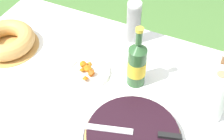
# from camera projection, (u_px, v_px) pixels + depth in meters

# --- Properties ---
(garden_table) EXTENTS (1.43, 0.96, 0.75)m
(garden_table) POSITION_uv_depth(u_px,v_px,m) (91.00, 95.00, 1.52)
(garden_table) COLOR brown
(garden_table) RESTS_ON ground_plane
(tablecloth) EXTENTS (1.44, 0.97, 0.10)m
(tablecloth) POSITION_uv_depth(u_px,v_px,m) (90.00, 86.00, 1.47)
(tablecloth) COLOR white
(tablecloth) RESTS_ON garden_table
(berry_tart) EXTENTS (0.40, 0.40, 0.06)m
(berry_tart) POSITION_uv_depth(u_px,v_px,m) (133.00, 137.00, 1.23)
(berry_tart) COLOR #38383D
(berry_tart) RESTS_ON tablecloth
(serving_knife) EXTENTS (0.37, 0.13, 0.01)m
(serving_knife) POSITION_uv_depth(u_px,v_px,m) (141.00, 133.00, 1.20)
(serving_knife) COLOR silver
(serving_knife) RESTS_ON berry_tart
(bundt_cake) EXTENTS (0.32, 0.32, 0.09)m
(bundt_cake) POSITION_uv_depth(u_px,v_px,m) (6.00, 40.00, 1.61)
(bundt_cake) COLOR tan
(bundt_cake) RESTS_ON tablecloth
(cup_stack) EXTENTS (0.07, 0.07, 0.24)m
(cup_stack) POSITION_uv_depth(u_px,v_px,m) (134.00, 23.00, 1.59)
(cup_stack) COLOR white
(cup_stack) RESTS_ON tablecloth
(cider_bottle_green) EXTENTS (0.09, 0.09, 0.32)m
(cider_bottle_green) POSITION_uv_depth(u_px,v_px,m) (137.00, 64.00, 1.38)
(cider_bottle_green) COLOR #2D562D
(cider_bottle_green) RESTS_ON tablecloth
(snack_plate_near) EXTENTS (0.20, 0.20, 0.06)m
(snack_plate_near) POSITION_uv_depth(u_px,v_px,m) (89.00, 71.00, 1.50)
(snack_plate_near) COLOR white
(snack_plate_near) RESTS_ON tablecloth
(paper_towel_roll) EXTENTS (0.11, 0.11, 0.25)m
(paper_towel_roll) POSITION_uv_depth(u_px,v_px,m) (214.00, 96.00, 1.25)
(paper_towel_roll) COLOR white
(paper_towel_roll) RESTS_ON tablecloth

